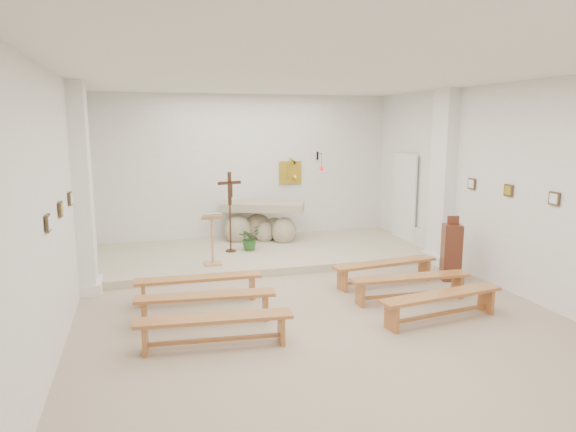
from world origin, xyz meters
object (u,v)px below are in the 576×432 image
object	(u,v)px
bench_right_front	(385,267)
bench_left_second	(206,301)
donation_pedestal	(451,252)
lectern	(212,239)
altar	(262,224)
bench_right_second	(410,282)
crucifix_stand	(230,206)
bench_left_front	(199,283)
bench_left_third	(215,324)
bench_right_third	(441,300)

from	to	relation	value
bench_right_front	bench_left_second	bearing A→B (deg)	-171.81
bench_right_front	donation_pedestal	bearing A→B (deg)	-10.62
donation_pedestal	bench_right_front	size ratio (longest dim) A/B	0.59
lectern	altar	bearing A→B (deg)	52.03
altar	bench_right_second	bearing A→B (deg)	-49.93
lectern	crucifix_stand	distance (m)	1.15
altar	bench_right_second	xyz separation A→B (m)	(1.43, -4.32, -0.21)
bench_left_front	bench_right_second	distance (m)	3.39
crucifix_stand	altar	bearing A→B (deg)	30.08
bench_right_second	bench_left_front	bearing A→B (deg)	167.00
bench_left_second	bench_left_third	distance (m)	0.89
lectern	bench_right_front	world-z (taller)	lectern
bench_left_second	bench_right_second	size ratio (longest dim) A/B	1.01
altar	bench_right_third	world-z (taller)	altar
bench_left_second	bench_left_third	bearing A→B (deg)	-84.36
lectern	donation_pedestal	bearing A→B (deg)	-22.76
lectern	bench_right_second	size ratio (longest dim) A/B	0.51
bench_left_third	crucifix_stand	bearing A→B (deg)	82.91
donation_pedestal	bench_right_front	bearing A→B (deg)	-164.18
bench_left_front	bench_right_front	size ratio (longest dim) A/B	0.99
bench_left_front	bench_left_third	distance (m)	1.79
altar	lectern	world-z (taller)	lectern
donation_pedestal	bench_left_second	bearing A→B (deg)	-150.50
altar	donation_pedestal	world-z (taller)	donation_pedestal
bench_left_second	bench_right_third	distance (m)	3.39
bench_right_second	bench_left_third	size ratio (longest dim) A/B	1.00
bench_right_front	altar	bearing A→B (deg)	105.56
bench_right_second	crucifix_stand	bearing A→B (deg)	126.21
bench_left_second	lectern	bearing A→B (deg)	85.65
bench_right_second	bench_right_third	world-z (taller)	same
donation_pedestal	altar	bearing A→B (deg)	147.02
altar	lectern	distance (m)	2.28
bench_left_front	bench_left_second	world-z (taller)	same
bench_left_second	bench_left_third	world-z (taller)	same
bench_left_second	bench_right_second	distance (m)	3.27
bench_right_front	bench_left_third	size ratio (longest dim) A/B	1.00
bench_right_front	crucifix_stand	bearing A→B (deg)	125.18
crucifix_stand	donation_pedestal	world-z (taller)	crucifix_stand
crucifix_stand	donation_pedestal	bearing A→B (deg)	-50.90
donation_pedestal	bench_right_second	xyz separation A→B (m)	(-1.28, -0.81, -0.21)
lectern	bench_left_second	bearing A→B (deg)	-100.17
altar	bench_left_second	bearing A→B (deg)	-91.30
bench_left_third	lectern	bearing A→B (deg)	87.92
bench_right_front	bench_left_front	bearing A→B (deg)	172.92
donation_pedestal	bench_left_second	distance (m)	4.63
crucifix_stand	bench_right_third	bearing A→B (deg)	-76.61
bench_left_third	bench_right_second	bearing A→B (deg)	20.60
donation_pedestal	bench_left_front	size ratio (longest dim) A/B	0.60
crucifix_stand	bench_left_second	world-z (taller)	crucifix_stand
altar	bench_right_front	size ratio (longest dim) A/B	1.00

